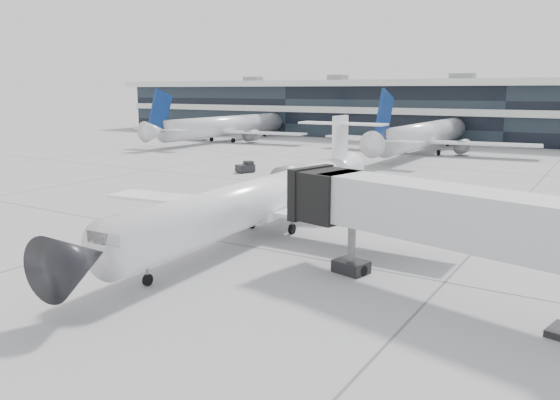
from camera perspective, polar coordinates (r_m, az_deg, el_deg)
The scene contains 8 objects.
ground at distance 32.18m, azimuth -0.64°, elevation -5.37°, with size 220.00×220.00×0.00m, color gray.
terminal at distance 109.31m, azimuth 23.41°, elevation 8.25°, with size 170.00×22.00×10.00m, color black.
bg_jet_left at distance 102.14m, azimuth -5.37°, elevation 6.16°, with size 32.00×40.00×9.60m, color silver, non-canonical shape.
bg_jet_center at distance 85.12m, azimuth 14.97°, elevation 4.77°, with size 32.00×40.00×9.60m, color silver, non-canonical shape.
regional_jet at distance 35.16m, azimuth -1.86°, elevation 0.22°, with size 25.07×31.27×7.22m.
jet_bridge at distance 24.65m, azimuth 18.76°, elevation -1.86°, with size 16.51×6.67×5.34m.
traffic_cone at distance 49.97m, azimuth -0.73°, elevation 0.97°, with size 0.36×0.36×0.49m.
far_tug at distance 62.70m, azimuth -3.60°, elevation 3.41°, with size 1.84×2.32×1.29m.
Camera 1 is at (16.58, -25.96, 9.30)m, focal length 35.00 mm.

